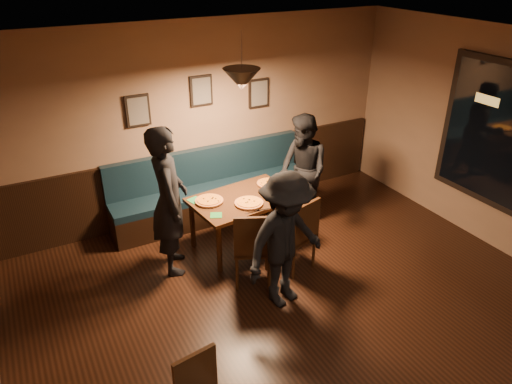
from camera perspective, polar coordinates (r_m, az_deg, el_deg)
floor at (r=5.03m, az=10.70°, el=-19.14°), size 7.00×7.00×0.00m
ceiling at (r=3.61m, az=14.57°, el=13.53°), size 7.00×7.00×0.00m
wall_back at (r=6.89m, az=-6.47°, el=8.37°), size 6.00×0.00×6.00m
wainscot at (r=7.21m, az=-6.01°, el=1.52°), size 5.88×0.06×1.00m
booth_bench at (r=6.98m, az=-5.15°, el=0.68°), size 3.00×0.60×1.00m
picture_left at (r=6.52m, az=-13.93°, el=9.41°), size 0.32×0.04×0.42m
picture_center at (r=6.74m, az=-6.57°, el=11.93°), size 0.32×0.04×0.42m
picture_right at (r=7.14m, az=0.32°, el=11.73°), size 0.32×0.04×0.42m
pendant_lamp at (r=5.64m, az=-1.72°, el=13.30°), size 0.44×0.44×0.25m
dining_table at (r=6.36m, az=-1.49°, el=-3.50°), size 1.42×1.00×0.71m
chair_near_left at (r=5.63m, az=-0.46°, el=-6.35°), size 0.58×0.58×0.98m
chair_near_right at (r=5.88m, az=4.50°, el=-4.89°), size 0.53×0.53×0.98m
diner_left at (r=5.73m, az=-10.34°, el=-1.06°), size 0.61×0.77×1.86m
diner_right at (r=6.74m, az=5.62°, el=2.54°), size 0.62×0.79×1.61m
diner_front at (r=5.15m, az=3.56°, el=-5.84°), size 1.14×0.81×1.59m
pizza_a at (r=6.10m, az=-5.61°, el=-1.04°), size 0.42×0.42×0.04m
pizza_b at (r=6.02m, az=-0.85°, el=-1.31°), size 0.39×0.39×0.04m
pizza_c at (r=6.52m, az=1.56°, el=1.05°), size 0.35×0.35×0.04m
soda_glass at (r=6.19m, az=4.19°, el=0.01°), size 0.08×0.08×0.14m
tabasco_bottle at (r=6.31m, az=2.75°, el=0.47°), size 0.03×0.03×0.11m
napkin_a at (r=6.17m, az=-7.31°, el=-0.96°), size 0.19×0.19×0.01m
napkin_b at (r=5.80m, az=-4.79°, el=-2.78°), size 0.19×0.19×0.01m
cutlery_set at (r=5.87m, az=0.23°, el=-2.28°), size 0.19×0.05×0.00m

